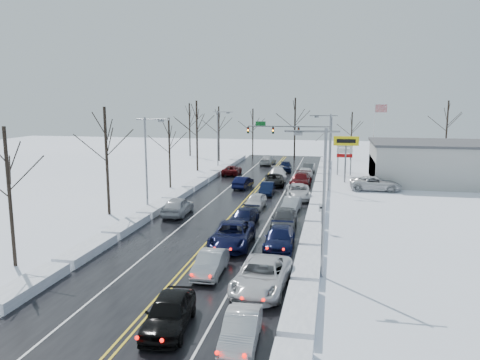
% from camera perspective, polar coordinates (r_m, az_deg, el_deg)
% --- Properties ---
extents(ground, '(160.00, 160.00, 0.00)m').
position_cam_1_polar(ground, '(47.51, 0.22, -3.15)').
color(ground, white).
rests_on(ground, ground).
extents(road_surface, '(14.00, 84.00, 0.01)m').
position_cam_1_polar(road_surface, '(49.43, 0.67, -2.63)').
color(road_surface, black).
rests_on(road_surface, ground).
extents(snow_bank_left, '(1.63, 72.00, 0.64)m').
position_cam_1_polar(snow_bank_left, '(51.35, -7.70, -2.26)').
color(snow_bank_left, white).
rests_on(snow_bank_left, ground).
extents(snow_bank_right, '(1.63, 72.00, 0.64)m').
position_cam_1_polar(snow_bank_right, '(48.63, 9.51, -2.98)').
color(snow_bank_right, white).
rests_on(snow_bank_right, ground).
extents(traffic_signal_mast, '(13.28, 0.39, 8.00)m').
position_cam_1_polar(traffic_signal_mast, '(73.81, 7.11, 5.69)').
color(traffic_signal_mast, slate).
rests_on(traffic_signal_mast, ground).
extents(tires_plus_sign, '(3.20, 0.34, 6.00)m').
position_cam_1_polar(tires_plus_sign, '(61.71, 12.80, 4.29)').
color(tires_plus_sign, slate).
rests_on(tires_plus_sign, ground).
extents(used_vehicles_sign, '(2.20, 0.22, 4.65)m').
position_cam_1_polar(used_vehicles_sign, '(67.85, 12.64, 3.35)').
color(used_vehicles_sign, slate).
rests_on(used_vehicles_sign, ground).
extents(speed_limit_sign, '(0.55, 0.09, 2.35)m').
position_cam_1_polar(speed_limit_sign, '(38.50, 9.95, -3.87)').
color(speed_limit_sign, slate).
rests_on(speed_limit_sign, ground).
extents(flagpole, '(1.87, 1.20, 10.00)m').
position_cam_1_polar(flagpole, '(75.84, 16.14, 5.83)').
color(flagpole, silver).
rests_on(flagpole, ground).
extents(dealership_building, '(20.40, 12.40, 5.30)m').
position_cam_1_polar(dealership_building, '(65.67, 24.52, 1.91)').
color(dealership_building, '#A4A49F').
rests_on(dealership_building, ground).
extents(streetlight_se, '(3.20, 0.25, 9.00)m').
position_cam_1_polar(streetlight_se, '(27.95, 9.81, -1.31)').
color(streetlight_se, slate).
rests_on(streetlight_se, ground).
extents(streetlight_ne, '(3.20, 0.25, 9.00)m').
position_cam_1_polar(streetlight_ne, '(55.69, 10.67, 4.13)').
color(streetlight_ne, slate).
rests_on(streetlight_ne, ground).
extents(streetlight_sw, '(3.20, 0.25, 9.00)m').
position_cam_1_polar(streetlight_sw, '(45.20, -11.17, 2.84)').
color(streetlight_sw, slate).
rests_on(streetlight_sw, ground).
extents(streetlight_nw, '(3.20, 0.25, 9.00)m').
position_cam_1_polar(streetlight_nw, '(71.75, -2.58, 5.51)').
color(streetlight_nw, slate).
rests_on(streetlight_nw, ground).
extents(tree_left_a, '(3.60, 3.60, 9.00)m').
position_cam_1_polar(tree_left_a, '(32.63, -26.50, 1.12)').
color(tree_left_a, '#2D231C').
rests_on(tree_left_a, ground).
extents(tree_left_b, '(4.00, 4.00, 10.00)m').
position_cam_1_polar(tree_left_b, '(44.58, -16.04, 4.72)').
color(tree_left_b, '#2D231C').
rests_on(tree_left_b, ground).
extents(tree_left_c, '(3.40, 3.40, 8.50)m').
position_cam_1_polar(tree_left_c, '(57.07, -8.63, 4.95)').
color(tree_left_c, '#2D231C').
rests_on(tree_left_c, ground).
extents(tree_left_d, '(4.20, 4.20, 10.50)m').
position_cam_1_polar(tree_left_d, '(70.47, -5.30, 7.05)').
color(tree_left_d, '#2D231C').
rests_on(tree_left_d, ground).
extents(tree_left_e, '(3.80, 3.80, 9.50)m').
position_cam_1_polar(tree_left_e, '(81.96, -2.60, 6.96)').
color(tree_left_e, '#2D231C').
rests_on(tree_left_e, ground).
extents(tree_far_a, '(4.00, 4.00, 10.00)m').
position_cam_1_polar(tree_far_a, '(89.67, -6.18, 7.38)').
color(tree_far_a, '#2D231C').
rests_on(tree_far_a, ground).
extents(tree_far_b, '(3.60, 3.60, 9.00)m').
position_cam_1_polar(tree_far_b, '(87.83, 1.57, 6.93)').
color(tree_far_b, '#2D231C').
rests_on(tree_far_b, ground).
extents(tree_far_c, '(4.40, 4.40, 11.00)m').
position_cam_1_polar(tree_far_c, '(84.78, 6.73, 7.71)').
color(tree_far_c, '#2D231C').
rests_on(tree_far_c, ground).
extents(tree_far_d, '(3.40, 3.40, 8.50)m').
position_cam_1_polar(tree_far_d, '(86.12, 13.47, 6.37)').
color(tree_far_d, '#2D231C').
rests_on(tree_far_d, ground).
extents(tree_far_e, '(4.20, 4.20, 10.50)m').
position_cam_1_polar(tree_far_e, '(88.57, 23.97, 6.80)').
color(tree_far_e, '#2D231C').
rests_on(tree_far_e, ground).
extents(queued_car_0, '(2.40, 4.98, 1.64)m').
position_cam_1_polar(queued_car_0, '(23.25, -8.59, -17.48)').
color(queued_car_0, black).
rests_on(queued_car_0, ground).
extents(queued_car_1, '(1.55, 4.32, 1.42)m').
position_cam_1_polar(queued_car_1, '(29.40, -3.61, -11.40)').
color(queued_car_1, '#A9ADB2').
rests_on(queued_car_1, ground).
extents(queued_car_2, '(3.00, 6.18, 1.69)m').
position_cam_1_polar(queued_car_2, '(34.73, -0.96, -8.03)').
color(queued_car_2, black).
rests_on(queued_car_2, ground).
extents(queued_car_3, '(2.38, 4.78, 1.33)m').
position_cam_1_polar(queued_car_3, '(40.38, 0.48, -5.47)').
color(queued_car_3, black).
rests_on(queued_car_3, ground).
extents(queued_car_4, '(1.91, 4.30, 1.44)m').
position_cam_1_polar(queued_car_4, '(46.49, 1.92, -3.44)').
color(queued_car_4, silver).
rests_on(queued_car_4, ground).
extents(queued_car_5, '(1.63, 4.26, 1.39)m').
position_cam_1_polar(queued_car_5, '(53.18, 3.33, -1.77)').
color(queued_car_5, black).
rests_on(queued_car_5, ground).
extents(queued_car_6, '(3.04, 5.42, 1.43)m').
position_cam_1_polar(queued_car_6, '(58.83, 4.17, -0.66)').
color(queued_car_6, black).
rests_on(queued_car_6, ground).
extents(queued_car_7, '(2.94, 5.74, 1.59)m').
position_cam_1_polar(queued_car_7, '(63.02, 4.63, 0.03)').
color(queued_car_7, silver).
rests_on(queued_car_7, ground).
extents(queued_car_8, '(2.18, 4.78, 1.59)m').
position_cam_1_polar(queued_car_8, '(70.43, 5.52, 1.04)').
color(queued_car_8, black).
rests_on(queued_car_8, ground).
extents(queued_car_9, '(1.69, 4.29, 1.39)m').
position_cam_1_polar(queued_car_9, '(21.76, 0.15, -19.41)').
color(queued_car_9, silver).
rests_on(queued_car_9, ground).
extents(queued_car_10, '(3.10, 6.17, 1.67)m').
position_cam_1_polar(queued_car_10, '(27.19, 2.64, -13.20)').
color(queued_car_10, silver).
rests_on(queued_car_10, ground).
extents(queued_car_11, '(2.20, 5.14, 1.48)m').
position_cam_1_polar(queued_car_11, '(34.37, 4.83, -8.25)').
color(queued_car_11, black).
rests_on(queued_car_11, ground).
extents(queued_car_12, '(2.17, 5.09, 1.71)m').
position_cam_1_polar(queued_car_12, '(39.43, 5.36, -5.89)').
color(queued_car_12, '#3E4043').
rests_on(queued_car_12, ground).
extents(queued_car_13, '(1.73, 4.22, 1.36)m').
position_cam_1_polar(queued_car_13, '(45.45, 6.27, -3.80)').
color(queued_car_13, '#A7ABAF').
rests_on(queued_car_13, ground).
extents(queued_car_14, '(3.29, 5.92, 1.57)m').
position_cam_1_polar(queued_car_14, '(51.23, 7.07, -2.27)').
color(queued_car_14, silver).
rests_on(queued_car_14, ground).
extents(queued_car_15, '(2.62, 5.74, 1.63)m').
position_cam_1_polar(queued_car_15, '(58.74, 7.40, -0.73)').
color(queued_car_15, '#46090C').
rests_on(queued_car_15, ground).
extents(queued_car_16, '(2.13, 4.99, 1.68)m').
position_cam_1_polar(queued_car_16, '(63.16, 7.86, -0.01)').
color(queued_car_16, silver).
rests_on(queued_car_16, ground).
extents(queued_car_17, '(1.79, 4.37, 1.41)m').
position_cam_1_polar(queued_car_17, '(69.36, 8.34, 0.85)').
color(queued_car_17, '#3B3D40').
rests_on(queued_car_17, ground).
extents(oncoming_car_0, '(2.00, 4.50, 1.44)m').
position_cam_1_polar(oncoming_car_0, '(56.92, 0.38, -0.99)').
color(oncoming_car_0, black).
rests_on(oncoming_car_0, ground).
extents(oncoming_car_1, '(2.27, 4.87, 1.35)m').
position_cam_1_polar(oncoming_car_1, '(67.07, -0.99, 0.65)').
color(oncoming_car_1, '#4E0A0D').
rests_on(oncoming_car_1, ground).
extents(oncoming_car_2, '(2.41, 5.25, 1.49)m').
position_cam_1_polar(oncoming_car_2, '(77.64, 3.39, 1.88)').
color(oncoming_car_2, silver).
rests_on(oncoming_car_2, ground).
extents(oncoming_car_3, '(2.13, 5.06, 1.71)m').
position_cam_1_polar(oncoming_car_3, '(44.08, -7.58, -4.26)').
color(oncoming_car_3, '#AAACB2').
rests_on(oncoming_car_3, ground).
extents(parked_car_0, '(5.99, 2.77, 1.66)m').
position_cam_1_polar(parked_car_0, '(57.72, 16.15, -1.23)').
color(parked_car_0, silver).
rests_on(parked_car_0, ground).
extents(parked_car_1, '(2.60, 5.41, 1.52)m').
position_cam_1_polar(parked_car_1, '(63.03, 18.49, -0.44)').
color(parked_car_1, black).
rests_on(parked_car_1, ground).
extents(parked_car_2, '(2.33, 4.61, 1.50)m').
position_cam_1_polar(parked_car_2, '(69.75, 16.30, 0.61)').
color(parked_car_2, black).
rests_on(parked_car_2, ground).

